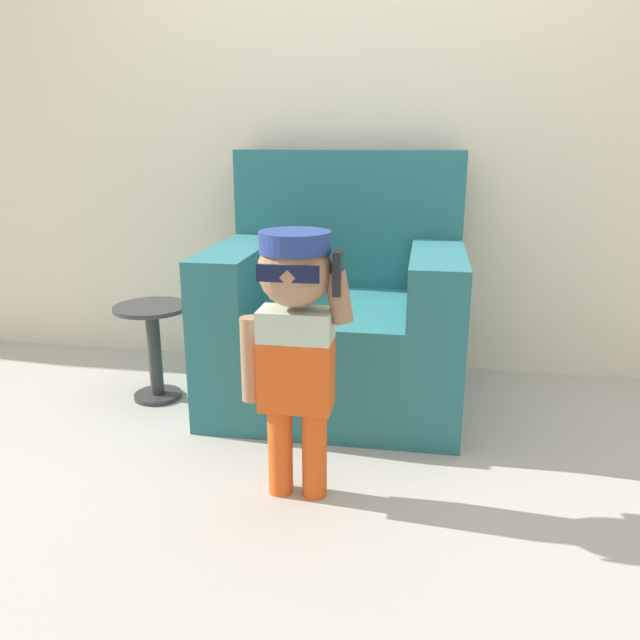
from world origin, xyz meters
TOP-DOWN VIEW (x-y plane):
  - ground_plane at (0.00, 0.00)m, footprint 10.00×10.00m
  - wall_back at (0.00, 0.64)m, footprint 10.00×0.05m
  - armchair at (-0.08, 0.17)m, footprint 1.05×0.87m
  - person_child at (-0.10, -0.65)m, footprint 0.36×0.27m
  - side_table at (-0.88, 0.01)m, footprint 0.33×0.33m

SIDE VIEW (x-z plane):
  - ground_plane at x=0.00m, z-range 0.00..0.00m
  - side_table at x=-0.88m, z-range 0.05..0.48m
  - armchair at x=-0.08m, z-range -0.17..0.91m
  - person_child at x=-0.10m, z-range 0.15..1.01m
  - wall_back at x=0.00m, z-range 0.00..2.60m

